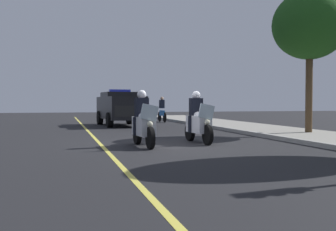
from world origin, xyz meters
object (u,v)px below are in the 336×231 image
Objects in this scene: police_motorcycle_lead_right at (198,122)px; cyclist_background at (162,109)px; police_suv at (120,107)px; police_motorcycle_lead_left at (143,123)px; tree_mid_block at (310,26)px.

cyclist_background is (-13.76, 2.15, 0.14)m from police_motorcycle_lead_right.
police_suv reaches higher than police_motorcycle_lead_right.
cyclist_background is at bearing 171.13° from police_motorcycle_lead_right.
police_suv reaches higher than police_motorcycle_lead_left.
tree_mid_block is at bearing 38.83° from police_suv.
tree_mid_block is (8.27, 6.66, 3.42)m from police_suv.
cyclist_background is 0.30× the size of tree_mid_block.
police_motorcycle_lead_right is 0.43× the size of police_suv.
police_suv is 2.86× the size of cyclist_background.
police_suv is 11.15m from tree_mid_block.
police_suv is at bearing -43.89° from cyclist_background.
tree_mid_block reaches higher than police_motorcycle_lead_right.
tree_mid_block reaches higher than cyclist_background.
police_motorcycle_lead_left is 8.83m from tree_mid_block.
police_motorcycle_lead_right is 10.42m from police_suv.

